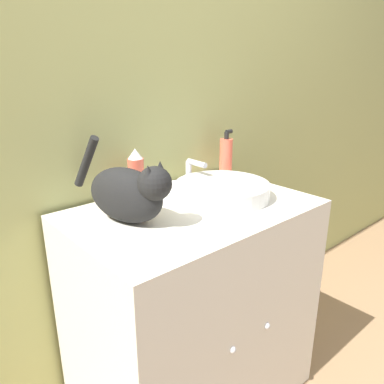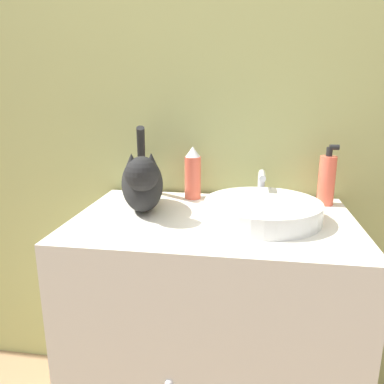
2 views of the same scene
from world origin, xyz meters
The scene contains 7 objects.
wall_back centered at (0.00, 0.60, 1.25)m, with size 6.00×0.05×2.50m.
vanity_cabinet centered at (0.00, 0.28, 0.41)m, with size 0.85×0.57×0.82m.
sink_basin centered at (0.15, 0.28, 0.85)m, with size 0.35×0.35×0.06m.
faucet centered at (0.15, 0.46, 0.87)m, with size 0.19×0.11×0.12m.
cat centered at (-0.23, 0.31, 0.92)m, with size 0.20×0.39×0.26m.
soap_bottle centered at (0.36, 0.47, 0.91)m, with size 0.06×0.06×0.21m.
spray_bottle centered at (-0.10, 0.48, 0.91)m, with size 0.06×0.06×0.19m.
Camera 1 is at (-0.80, -0.62, 1.29)m, focal length 35.00 mm.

